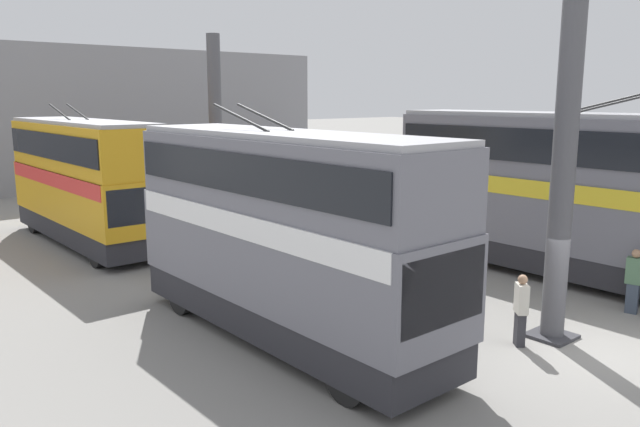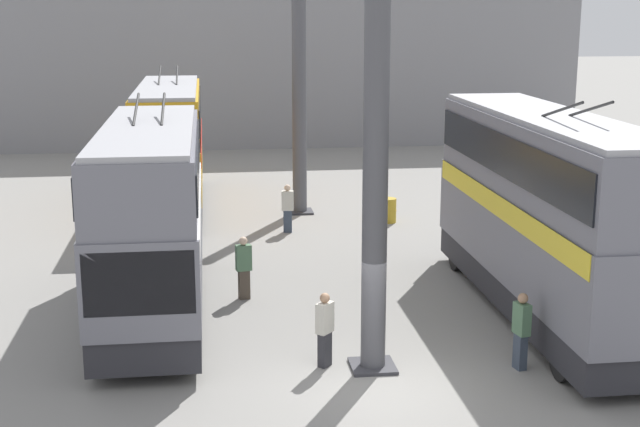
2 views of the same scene
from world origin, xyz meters
name	(u,v)px [view 1 (image 1 of 2)]	position (x,y,z in m)	size (l,w,h in m)	color
ground_plane	(596,351)	(0.00, 0.00, 0.00)	(240.00, 240.00, 0.00)	gray
depot_back_wall	(78,119)	(32.99, 0.00, 4.46)	(0.50, 36.00, 8.92)	gray
support_column_near	(563,173)	(1.12, 0.00, 4.04)	(1.00, 1.00, 8.33)	#4C4C51
support_column_far	(216,139)	(16.68, 0.00, 4.04)	(1.00, 1.00, 8.33)	#4C4C51
bus_left_far	(557,184)	(4.02, -5.03, 3.01)	(11.37, 2.54, 5.91)	black
bus_right_mid	(284,223)	(5.27, 5.03, 2.86)	(9.62, 2.54, 5.63)	black
bus_right_far	(84,174)	(18.28, 5.03, 2.79)	(10.22, 2.54, 5.52)	black
person_by_right_row	(330,274)	(6.34, 2.65, 0.95)	(0.32, 0.46, 1.78)	#473D33
person_aisle_foreground	(521,308)	(1.35, 1.06, 0.92)	(0.47, 0.46, 1.73)	#2D2D33
person_by_left_row	(634,279)	(0.64, -3.26, 0.95)	(0.46, 0.33, 1.78)	#384251
person_aisle_midway	(243,225)	(13.62, 0.76, 0.93)	(0.29, 0.45, 1.75)	#384251
oil_drum	(305,220)	(14.64, -3.14, 0.46)	(0.59, 0.59, 0.92)	#B28E23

